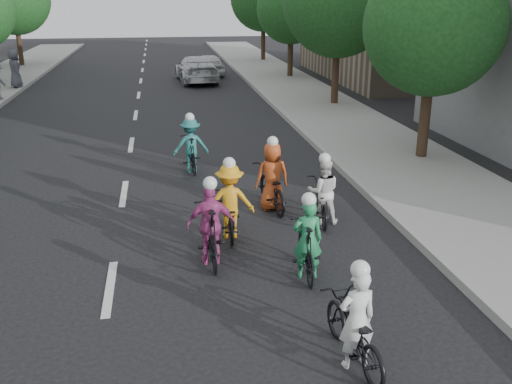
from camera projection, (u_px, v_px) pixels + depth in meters
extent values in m
plane|color=black|center=(110.00, 288.00, 9.89)|extent=(120.00, 120.00, 0.00)
cube|color=gray|center=(358.00, 133.00, 20.43)|extent=(4.00, 80.00, 0.15)
cube|color=#999993|center=(306.00, 135.00, 20.11)|extent=(0.18, 80.00, 0.18)
cube|color=gray|center=(413.00, 8.00, 33.42)|extent=(10.00, 14.00, 8.00)
cylinder|color=black|center=(20.00, 49.00, 38.89)|extent=(0.32, 0.32, 2.48)
cylinder|color=black|center=(424.00, 124.00, 17.04)|extent=(0.32, 0.32, 2.27)
sphere|color=#154117|center=(434.00, 25.00, 16.10)|extent=(4.00, 4.00, 4.00)
cylinder|color=black|center=(335.00, 78.00, 25.38)|extent=(0.32, 0.32, 2.48)
sphere|color=#154117|center=(339.00, 1.00, 24.29)|extent=(4.80, 4.80, 4.80)
cylinder|color=black|center=(290.00, 59.00, 33.79)|extent=(0.32, 0.32, 2.27)
sphere|color=#154117|center=(291.00, 9.00, 32.85)|extent=(4.00, 4.00, 4.00)
cylinder|color=black|center=(263.00, 44.00, 42.13)|extent=(0.32, 0.32, 2.48)
imported|color=black|center=(353.00, 332.00, 7.78)|extent=(0.82, 1.82, 0.93)
imported|color=white|center=(357.00, 319.00, 7.60)|extent=(0.56, 0.40, 1.44)
sphere|color=white|center=(360.00, 270.00, 7.36)|extent=(0.26, 0.26, 0.26)
imported|color=black|center=(271.00, 188.00, 13.43)|extent=(0.85, 1.97, 1.00)
imported|color=#BF4B1E|center=(272.00, 176.00, 13.24)|extent=(0.84, 0.59, 1.62)
sphere|color=white|center=(273.00, 142.00, 12.96)|extent=(0.26, 0.26, 0.26)
imported|color=black|center=(322.00, 201.00, 12.67)|extent=(0.90, 1.83, 0.92)
imported|color=white|center=(323.00, 191.00, 12.49)|extent=(0.79, 0.66, 1.45)
sphere|color=white|center=(325.00, 159.00, 12.25)|extent=(0.26, 0.26, 0.26)
imported|color=black|center=(191.00, 153.00, 16.25)|extent=(0.62, 1.75, 1.03)
imported|color=#246E6D|center=(191.00, 145.00, 16.07)|extent=(1.05, 0.65, 1.55)
sphere|color=white|center=(190.00, 117.00, 15.81)|extent=(0.26, 0.26, 0.26)
imported|color=black|center=(229.00, 215.00, 11.93)|extent=(0.69, 1.70, 0.87)
imported|color=orange|center=(230.00, 201.00, 11.72)|extent=(1.06, 0.65, 1.58)
sphere|color=white|center=(229.00, 163.00, 11.46)|extent=(0.26, 0.26, 0.26)
imported|color=black|center=(306.00, 248.00, 10.21)|extent=(0.65, 1.74, 1.02)
imported|color=#258850|center=(308.00, 239.00, 10.05)|extent=(0.56, 0.40, 1.46)
sphere|color=white|center=(309.00, 200.00, 9.80)|extent=(0.26, 0.26, 0.26)
imported|color=black|center=(211.00, 233.00, 10.72)|extent=(0.54, 1.90, 1.14)
imported|color=#BA4189|center=(211.00, 225.00, 10.56)|extent=(0.92, 0.39, 1.57)
sphere|color=white|center=(210.00, 183.00, 10.29)|extent=(0.26, 0.26, 0.26)
imported|color=silver|center=(196.00, 69.00, 32.46)|extent=(2.45, 5.24, 1.48)
imported|color=silver|center=(208.00, 64.00, 35.30)|extent=(1.86, 3.94, 1.30)
imported|color=#4A4C57|center=(15.00, 69.00, 29.53)|extent=(0.93, 1.11, 1.93)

